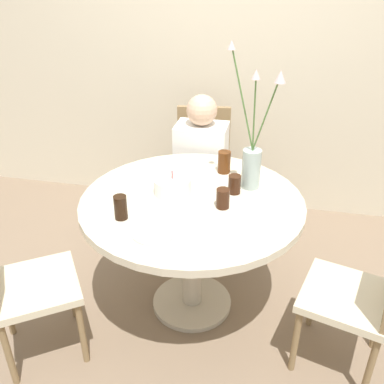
# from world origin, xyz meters

# --- Properties ---
(ground_plane) EXTENTS (16.00, 16.00, 0.00)m
(ground_plane) POSITION_xyz_m (0.00, 0.00, 0.00)
(ground_plane) COLOR #7A6651
(wall_back) EXTENTS (8.00, 0.05, 2.60)m
(wall_back) POSITION_xyz_m (0.00, 1.30, 1.30)
(wall_back) COLOR beige
(wall_back) RESTS_ON ground_plane
(dining_table) EXTENTS (1.16, 1.16, 0.72)m
(dining_table) POSITION_xyz_m (0.00, 0.00, 0.60)
(dining_table) COLOR beige
(dining_table) RESTS_ON ground_plane
(chair_right_flank) EXTENTS (0.45, 0.45, 0.89)m
(chair_right_flank) POSITION_xyz_m (-0.11, 0.90, 0.50)
(chair_right_flank) COLOR beige
(chair_right_flank) RESTS_ON ground_plane
(chair_near_front) EXTENTS (0.56, 0.56, 0.89)m
(chair_near_front) POSITION_xyz_m (-0.75, -0.52, 0.50)
(chair_near_front) COLOR beige
(chair_near_front) RESTS_ON ground_plane
(chair_far_back) EXTENTS (0.50, 0.50, 0.89)m
(chair_far_back) POSITION_xyz_m (0.87, -0.25, 0.50)
(chair_far_back) COLOR beige
(chair_far_back) RESTS_ON ground_plane
(birthday_cake) EXTENTS (0.19, 0.19, 0.13)m
(birthday_cake) POSITION_xyz_m (-0.11, 0.04, 0.77)
(birthday_cake) COLOR white
(birthday_cake) RESTS_ON dining_table
(flower_vase) EXTENTS (0.28, 0.14, 0.76)m
(flower_vase) POSITION_xyz_m (0.28, 0.19, 0.91)
(flower_vase) COLOR #9EB2AD
(flower_vase) RESTS_ON dining_table
(side_plate) EXTENTS (0.20, 0.20, 0.01)m
(side_plate) POSITION_xyz_m (-0.10, -0.35, 0.73)
(side_plate) COLOR silver
(side_plate) RESTS_ON dining_table
(drink_glass_0) EXTENTS (0.07, 0.07, 0.10)m
(drink_glass_0) POSITION_xyz_m (0.20, 0.11, 0.77)
(drink_glass_0) COLOR #33190C
(drink_glass_0) RESTS_ON dining_table
(drink_glass_1) EXTENTS (0.07, 0.07, 0.10)m
(drink_glass_1) POSITION_xyz_m (0.17, -0.05, 0.77)
(drink_glass_1) COLOR #33190C
(drink_glass_1) RESTS_ON dining_table
(drink_glass_2) EXTENTS (0.06, 0.06, 0.12)m
(drink_glass_2) POSITION_xyz_m (-0.29, -0.25, 0.78)
(drink_glass_2) COLOR black
(drink_glass_2) RESTS_ON dining_table
(drink_glass_3) EXTENTS (0.07, 0.07, 0.13)m
(drink_glass_3) POSITION_xyz_m (0.12, 0.34, 0.79)
(drink_glass_3) COLOR #51280F
(drink_glass_3) RESTS_ON dining_table
(person_woman) EXTENTS (0.34, 0.24, 1.05)m
(person_woman) POSITION_xyz_m (-0.09, 0.74, 0.49)
(person_woman) COLOR #383333
(person_woman) RESTS_ON ground_plane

